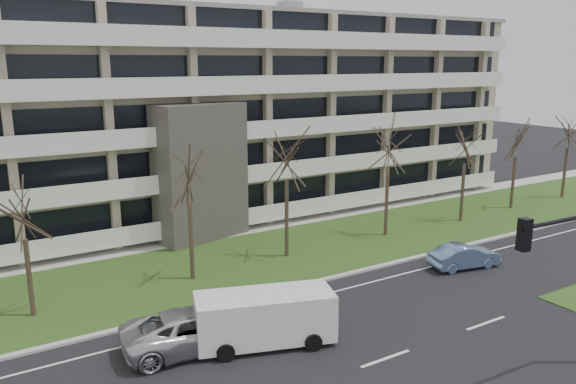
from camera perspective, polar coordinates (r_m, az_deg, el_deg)
ground at (r=23.79m, az=9.88°, el=-16.35°), size 160.00×160.00×0.00m
grass_verge at (r=33.65m, az=-4.95°, el=-7.07°), size 90.00×10.00×0.06m
curb at (r=29.56m, az=-0.53°, el=-9.90°), size 90.00×0.35×0.12m
sidewalk at (r=38.39m, az=-8.65°, el=-4.58°), size 90.00×2.00×0.08m
lane_edge_line at (r=28.41m, az=1.06°, el=-11.02°), size 90.00×0.12×0.01m
apartment_building at (r=43.16m, az=-12.60°, el=7.50°), size 60.50×15.10×18.75m
silver_pickup at (r=24.19m, az=-9.44°, el=-13.57°), size 6.27×3.44×1.66m
blue_sedan at (r=34.03m, az=17.45°, el=-6.23°), size 4.41×2.24×1.39m
white_van at (r=24.01m, az=-2.18°, el=-12.26°), size 6.13×3.80×2.23m
tree_2 at (r=27.75m, az=-25.44°, el=-1.52°), size 3.36×3.36×6.72m
tree_3 at (r=29.76m, az=-10.10°, el=2.35°), size 3.96×3.96×7.93m
tree_4 at (r=32.83m, az=-0.14°, el=4.27°), size 4.22×4.22×8.44m
tree_5 at (r=37.69m, az=10.24°, el=5.29°), size 4.25×4.25×8.51m
tree_6 at (r=42.61m, az=17.65°, el=4.99°), size 3.88×3.88×7.76m
tree_7 at (r=47.87m, az=22.27°, el=5.26°), size 3.77×3.77×7.55m
tree_8 at (r=53.57m, az=26.70°, el=5.84°), size 3.93×3.93×7.85m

